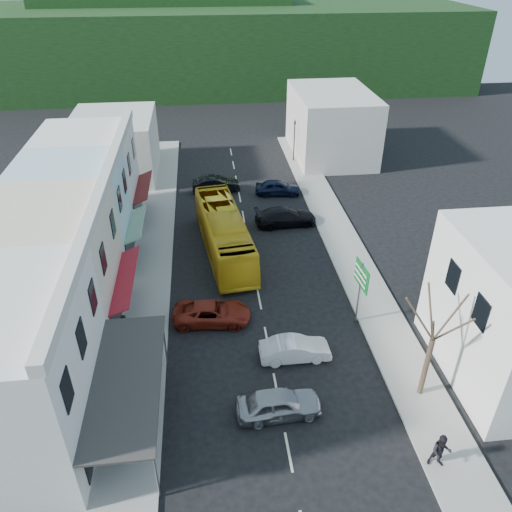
{
  "coord_description": "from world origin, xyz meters",
  "views": [
    {
      "loc": [
        -3.2,
        -22.74,
        20.5
      ],
      "look_at": [
        0.0,
        6.0,
        2.2
      ],
      "focal_mm": 35.0,
      "sensor_mm": 36.0,
      "label": 1
    }
  ],
  "objects": [
    {
      "name": "car_black_far",
      "position": [
        -2.16,
        21.54,
        0.7
      ],
      "size": [
        4.48,
        1.99,
        1.4
      ],
      "primitive_type": "imported",
      "rotation": [
        0.0,
        0.0,
        1.62
      ],
      "color": "black",
      "rests_on": "ground"
    },
    {
      "name": "distant_block_left",
      "position": [
        -12.0,
        27.0,
        3.0
      ],
      "size": [
        8.0,
        10.0,
        6.0
      ],
      "primitive_type": "cube",
      "color": "#B7B2A8",
      "rests_on": "ground"
    },
    {
      "name": "hillside",
      "position": [
        -1.45,
        65.09,
        6.73
      ],
      "size": [
        80.0,
        26.0,
        14.0
      ],
      "color": "black",
      "rests_on": "ground"
    },
    {
      "name": "distant_block_right",
      "position": [
        11.0,
        30.0,
        3.5
      ],
      "size": [
        8.0,
        12.0,
        7.0
      ],
      "primitive_type": "cube",
      "color": "#B7B2A8",
      "rests_on": "ground"
    },
    {
      "name": "shopfront_row",
      "position": [
        -12.49,
        5.0,
        4.0
      ],
      "size": [
        8.25,
        30.0,
        8.0
      ],
      "color": "silver",
      "rests_on": "ground"
    },
    {
      "name": "pedestrian_right",
      "position": [
        6.64,
        -9.52,
        1.0
      ],
      "size": [
        0.79,
        0.6,
        1.7
      ],
      "primitive_type": "imported",
      "rotation": [
        0.0,
        0.0,
        -0.24
      ],
      "color": "black",
      "rests_on": "sidewalk_right"
    },
    {
      "name": "bus",
      "position": [
        -1.98,
        10.43,
        1.55
      ],
      "size": [
        3.92,
        11.82,
        3.1
      ],
      "primitive_type": "imported",
      "rotation": [
        0.0,
        0.0,
        0.12
      ],
      "color": "gold",
      "rests_on": "ground"
    },
    {
      "name": "car_silver",
      "position": [
        -0.14,
        -5.71,
        0.7
      ],
      "size": [
        4.49,
        2.03,
        1.4
      ],
      "primitive_type": "imported",
      "rotation": [
        0.0,
        0.0,
        1.62
      ],
      "color": "#9F9FA3",
      "rests_on": "ground"
    },
    {
      "name": "street_tree",
      "position": [
        7.54,
        -5.24,
        3.84
      ],
      "size": [
        2.6,
        2.6,
        7.67
      ],
      "primitive_type": null,
      "rotation": [
        0.0,
        0.0,
        0.04
      ],
      "color": "#372A1E",
      "rests_on": "ground"
    },
    {
      "name": "ground",
      "position": [
        0.0,
        0.0,
        0.0
      ],
      "size": [
        120.0,
        120.0,
        0.0
      ],
      "primitive_type": "plane",
      "color": "black",
      "rests_on": "ground"
    },
    {
      "name": "car_red",
      "position": [
        -3.23,
        2.03,
        0.7
      ],
      "size": [
        4.74,
        2.27,
        1.4
      ],
      "primitive_type": "imported",
      "rotation": [
        0.0,
        0.0,
        1.49
      ],
      "color": "maroon",
      "rests_on": "ground"
    },
    {
      "name": "direction_sign",
      "position": [
        5.8,
        0.94,
        2.24
      ],
      "size": [
        0.59,
        2.05,
        4.47
      ],
      "primitive_type": null,
      "rotation": [
        0.0,
        0.0,
        0.09
      ],
      "color": "#0A5D21",
      "rests_on": "ground"
    },
    {
      "name": "car_white",
      "position": [
        1.38,
        -1.8,
        0.7
      ],
      "size": [
        4.43,
        1.86,
        1.4
      ],
      "primitive_type": "imported",
      "rotation": [
        0.0,
        0.0,
        1.59
      ],
      "color": "silver",
      "rests_on": "ground"
    },
    {
      "name": "sidewalk_left",
      "position": [
        -7.5,
        10.0,
        0.07
      ],
      "size": [
        3.0,
        52.0,
        0.15
      ],
      "primitive_type": "cube",
      "color": "gray",
      "rests_on": "ground"
    },
    {
      "name": "pedestrian_left",
      "position": [
        -8.43,
        0.89,
        1.0
      ],
      "size": [
        0.56,
        0.69,
        1.7
      ],
      "primitive_type": "imported",
      "rotation": [
        0.0,
        0.0,
        1.88
      ],
      "color": "black",
      "rests_on": "sidewalk_left"
    },
    {
      "name": "car_navy_mid",
      "position": [
        3.66,
        20.18,
        0.7
      ],
      "size": [
        4.56,
        2.25,
        1.4
      ],
      "primitive_type": "imported",
      "rotation": [
        0.0,
        0.0,
        1.47
      ],
      "color": "black",
      "rests_on": "ground"
    },
    {
      "name": "traffic_signal",
      "position": [
        6.6,
        28.27,
        2.33
      ],
      "size": [
        1.01,
        1.2,
        4.65
      ],
      "primitive_type": null,
      "rotation": [
        0.0,
        0.0,
        3.45
      ],
      "color": "black",
      "rests_on": "ground"
    },
    {
      "name": "car_black_near",
      "position": [
        3.43,
        14.19,
        0.7
      ],
      "size": [
        4.62,
        2.14,
        1.4
      ],
      "primitive_type": "imported",
      "rotation": [
        0.0,
        0.0,
        1.64
      ],
      "color": "black",
      "rests_on": "ground"
    },
    {
      "name": "sidewalk_right",
      "position": [
        7.5,
        10.0,
        0.07
      ],
      "size": [
        3.0,
        52.0,
        0.15
      ],
      "primitive_type": "cube",
      "color": "gray",
      "rests_on": "ground"
    }
  ]
}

